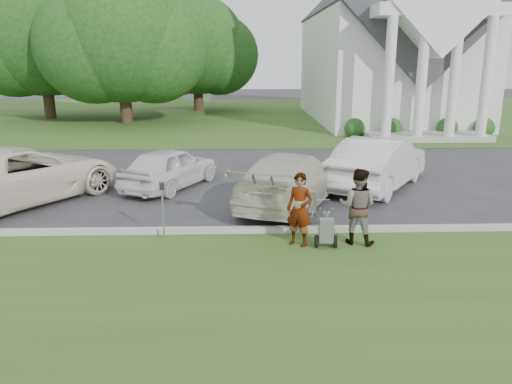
{
  "coord_description": "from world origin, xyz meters",
  "views": [
    {
      "loc": [
        -0.57,
        -10.71,
        4.02
      ],
      "look_at": [
        -0.25,
        0.0,
        1.16
      ],
      "focal_mm": 35.0,
      "sensor_mm": 36.0,
      "label": 1
    }
  ],
  "objects_px": {
    "tree_far": "(42,34)",
    "car_b": "(170,167)",
    "church": "(387,29)",
    "car_a": "(20,175)",
    "person_left": "(299,210)",
    "car_c": "(290,179)",
    "car_d": "(379,163)",
    "tree_back": "(197,50)",
    "tree_left": "(121,41)",
    "striping_cart": "(326,231)",
    "person_right": "(357,207)",
    "parking_meter_near": "(163,203)"
  },
  "relations": [
    {
      "from": "striping_cart",
      "to": "tree_far",
      "type": "bearing_deg",
      "value": 124.69
    },
    {
      "from": "person_right",
      "to": "tree_back",
      "type": "bearing_deg",
      "value": -56.1
    },
    {
      "from": "parking_meter_near",
      "to": "car_b",
      "type": "xyz_separation_m",
      "value": [
        -0.5,
        4.79,
        -0.2
      ]
    },
    {
      "from": "tree_far",
      "to": "car_b",
      "type": "distance_m",
      "value": 23.45
    },
    {
      "from": "car_d",
      "to": "person_right",
      "type": "bearing_deg",
      "value": 103.62
    },
    {
      "from": "car_d",
      "to": "striping_cart",
      "type": "bearing_deg",
      "value": 97.71
    },
    {
      "from": "church",
      "to": "tree_back",
      "type": "xyz_separation_m",
      "value": [
        -13.01,
        6.87,
        -1.21
      ]
    },
    {
      "from": "striping_cart",
      "to": "tree_back",
      "type": "bearing_deg",
      "value": 103.53
    },
    {
      "from": "person_left",
      "to": "car_c",
      "type": "xyz_separation_m",
      "value": [
        0.12,
        3.27,
        -0.07
      ]
    },
    {
      "from": "tree_far",
      "to": "car_b",
      "type": "bearing_deg",
      "value": -60.87
    },
    {
      "from": "church",
      "to": "parking_meter_near",
      "type": "relative_size",
      "value": 17.47
    },
    {
      "from": "striping_cart",
      "to": "car_a",
      "type": "height_order",
      "value": "car_a"
    },
    {
      "from": "striping_cart",
      "to": "car_c",
      "type": "height_order",
      "value": "car_c"
    },
    {
      "from": "church",
      "to": "car_a",
      "type": "height_order",
      "value": "church"
    },
    {
      "from": "tree_left",
      "to": "car_c",
      "type": "distance_m",
      "value": 21.41
    },
    {
      "from": "car_d",
      "to": "tree_far",
      "type": "bearing_deg",
      "value": -14.93
    },
    {
      "from": "car_a",
      "to": "car_c",
      "type": "height_order",
      "value": "car_a"
    },
    {
      "from": "parking_meter_near",
      "to": "car_a",
      "type": "xyz_separation_m",
      "value": [
        -4.56,
        3.24,
        -0.05
      ]
    },
    {
      "from": "tree_far",
      "to": "person_left",
      "type": "distance_m",
      "value": 29.65
    },
    {
      "from": "tree_back",
      "to": "car_c",
      "type": "height_order",
      "value": "tree_back"
    },
    {
      "from": "tree_left",
      "to": "parking_meter_near",
      "type": "bearing_deg",
      "value": -75.48
    },
    {
      "from": "parking_meter_near",
      "to": "person_right",
      "type": "bearing_deg",
      "value": -5.04
    },
    {
      "from": "tree_left",
      "to": "car_d",
      "type": "bearing_deg",
      "value": -55.52
    },
    {
      "from": "tree_left",
      "to": "tree_back",
      "type": "xyz_separation_m",
      "value": [
        4.0,
        8.0,
        -0.38
      ]
    },
    {
      "from": "tree_back",
      "to": "car_a",
      "type": "height_order",
      "value": "tree_back"
    },
    {
      "from": "parking_meter_near",
      "to": "person_left",
      "type": "bearing_deg",
      "value": -8.88
    },
    {
      "from": "church",
      "to": "car_a",
      "type": "distance_m",
      "value": 25.84
    },
    {
      "from": "person_right",
      "to": "car_d",
      "type": "height_order",
      "value": "person_right"
    },
    {
      "from": "church",
      "to": "car_d",
      "type": "relative_size",
      "value": 4.84
    },
    {
      "from": "person_right",
      "to": "parking_meter_near",
      "type": "xyz_separation_m",
      "value": [
        -4.36,
        0.38,
        0.01
      ]
    },
    {
      "from": "striping_cart",
      "to": "car_b",
      "type": "height_order",
      "value": "car_b"
    },
    {
      "from": "car_a",
      "to": "car_c",
      "type": "xyz_separation_m",
      "value": [
        7.73,
        -0.45,
        -0.07
      ]
    },
    {
      "from": "tree_back",
      "to": "person_left",
      "type": "distance_m",
      "value": 30.89
    },
    {
      "from": "car_d",
      "to": "tree_back",
      "type": "bearing_deg",
      "value": -39.1
    },
    {
      "from": "tree_left",
      "to": "car_b",
      "type": "xyz_separation_m",
      "value": [
        5.15,
        -17.01,
        -4.44
      ]
    },
    {
      "from": "parking_meter_near",
      "to": "church",
      "type": "bearing_deg",
      "value": 63.64
    },
    {
      "from": "person_left",
      "to": "car_c",
      "type": "relative_size",
      "value": 0.32
    },
    {
      "from": "person_right",
      "to": "striping_cart",
      "type": "bearing_deg",
      "value": 40.48
    },
    {
      "from": "car_a",
      "to": "car_d",
      "type": "distance_m",
      "value": 10.82
    },
    {
      "from": "striping_cart",
      "to": "person_right",
      "type": "height_order",
      "value": "person_right"
    },
    {
      "from": "tree_back",
      "to": "car_d",
      "type": "relative_size",
      "value": 1.93
    },
    {
      "from": "car_a",
      "to": "church",
      "type": "bearing_deg",
      "value": -95.52
    },
    {
      "from": "striping_cart",
      "to": "car_a",
      "type": "bearing_deg",
      "value": 158.49
    },
    {
      "from": "church",
      "to": "tree_back",
      "type": "bearing_deg",
      "value": 152.15
    },
    {
      "from": "church",
      "to": "striping_cart",
      "type": "distance_m",
      "value": 25.4
    },
    {
      "from": "tree_left",
      "to": "tree_far",
      "type": "distance_m",
      "value": 6.73
    },
    {
      "from": "tree_far",
      "to": "striping_cart",
      "type": "relative_size",
      "value": 12.0
    },
    {
      "from": "car_b",
      "to": "church",
      "type": "bearing_deg",
      "value": -97.1
    },
    {
      "from": "tree_back",
      "to": "parking_meter_near",
      "type": "relative_size",
      "value": 6.97
    },
    {
      "from": "tree_far",
      "to": "car_c",
      "type": "xyz_separation_m",
      "value": [
        14.82,
        -22.01,
        -4.95
      ]
    }
  ]
}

